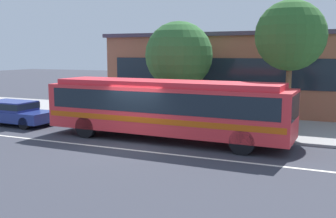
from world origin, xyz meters
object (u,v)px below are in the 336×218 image
object	(u,v)px
transit_bus	(166,106)
sedan_behind_bus	(14,111)
street_tree_near_stop	(179,55)
pedestrian_waiting_near_sign	(131,103)
street_tree_mid_block	(291,36)
bus_stop_sign	(277,104)

from	to	relation	value
transit_bus	sedan_behind_bus	bearing A→B (deg)	178.38
sedan_behind_bus	street_tree_near_stop	distance (m)	9.54
pedestrian_waiting_near_sign	street_tree_mid_block	size ratio (longest dim) A/B	0.27
transit_bus	street_tree_near_stop	size ratio (longest dim) A/B	2.03
sedan_behind_bus	bus_stop_sign	xyz separation A→B (m)	(13.69, 1.78, 0.93)
transit_bus	sedan_behind_bus	distance (m)	9.21
transit_bus	bus_stop_sign	bearing A→B (deg)	24.31
street_tree_mid_block	sedan_behind_bus	bearing A→B (deg)	-165.50
sedan_behind_bus	bus_stop_sign	bearing A→B (deg)	7.43
street_tree_mid_block	transit_bus	bearing A→B (deg)	-140.92
bus_stop_sign	street_tree_near_stop	xyz separation A→B (m)	(-5.82, 2.70, 2.08)
transit_bus	bus_stop_sign	world-z (taller)	transit_bus
street_tree_near_stop	sedan_behind_bus	bearing A→B (deg)	-150.33
bus_stop_sign	street_tree_mid_block	size ratio (longest dim) A/B	0.38
bus_stop_sign	transit_bus	bearing A→B (deg)	-155.69
sedan_behind_bus	street_tree_mid_block	bearing A→B (deg)	14.50
street_tree_mid_block	street_tree_near_stop	bearing A→B (deg)	171.70
sedan_behind_bus	bus_stop_sign	distance (m)	13.83
transit_bus	street_tree_mid_block	distance (m)	6.87
street_tree_mid_block	pedestrian_waiting_near_sign	bearing A→B (deg)	-177.48
street_tree_mid_block	bus_stop_sign	bearing A→B (deg)	-97.16
pedestrian_waiting_near_sign	bus_stop_sign	size ratio (longest dim) A/B	0.71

